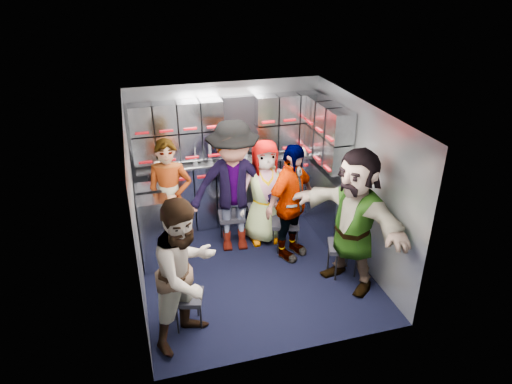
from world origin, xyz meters
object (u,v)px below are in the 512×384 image
object	(u,v)px
attendant_arc_b	(234,188)
attendant_standing	(170,199)
jump_seat_mid_right	(285,224)
attendant_arc_e	(354,220)
attendant_arc_c	(264,192)
attendant_arc_d	(291,203)
jump_seat_near_left	(187,299)
jump_seat_mid_left	(232,217)
jump_seat_center	(260,210)
attendant_arc_a	(186,273)
jump_seat_near_right	(343,248)

from	to	relation	value
attendant_arc_b	attendant_standing	bearing A→B (deg)	179.36
jump_seat_mid_right	attendant_arc_e	world-z (taller)	attendant_arc_e
attendant_arc_c	attendant_arc_d	world-z (taller)	attendant_arc_d
jump_seat_near_left	jump_seat_mid_left	distance (m)	1.76
jump_seat_near_left	jump_seat_center	size ratio (longest dim) A/B	0.98
attendant_standing	attendant_arc_b	world-z (taller)	attendant_arc_b
jump_seat_mid_right	attendant_arc_d	world-z (taller)	attendant_arc_d
attendant_arc_a	jump_seat_mid_right	bearing A→B (deg)	2.99
jump_seat_near_left	attendant_arc_a	distance (m)	0.50
jump_seat_near_left	jump_seat_near_right	bearing A→B (deg)	11.32
attendant_arc_b	attendant_arc_a	bearing A→B (deg)	-111.94
jump_seat_mid_left	jump_seat_near_left	bearing A→B (deg)	-118.70
attendant_arc_a	attendant_arc_e	distance (m)	2.06
jump_seat_mid_right	jump_seat_near_right	bearing A→B (deg)	-55.81
jump_seat_mid_right	jump_seat_center	bearing A→B (deg)	113.72
attendant_arc_b	jump_seat_mid_left	bearing A→B (deg)	96.76
jump_seat_mid_right	attendant_arc_c	size ratio (longest dim) A/B	0.30
jump_seat_mid_right	attendant_arc_b	distance (m)	0.88
jump_seat_near_left	attendant_standing	bearing A→B (deg)	89.25
attendant_arc_c	jump_seat_center	bearing A→B (deg)	90.71
attendant_arc_b	attendant_arc_e	bearing A→B (deg)	-37.45
jump_seat_center	attendant_standing	xyz separation A→B (m)	(-1.28, -0.17, 0.44)
attendant_standing	attendant_arc_b	size ratio (longest dim) A/B	0.88
jump_seat_center	attendant_arc_a	world-z (taller)	attendant_arc_a
jump_seat_mid_left	jump_seat_near_right	bearing A→B (deg)	-44.21
jump_seat_center	attendant_arc_c	xyz separation A→B (m)	(0.00, -0.18, 0.38)
attendant_arc_b	attendant_arc_d	bearing A→B (deg)	-23.73
jump_seat_near_left	attendant_arc_d	distance (m)	1.85
jump_seat_near_left	attendant_arc_a	size ratio (longest dim) A/B	0.25
attendant_arc_c	attendant_standing	bearing A→B (deg)	-179.93
jump_seat_near_left	attendant_standing	size ratio (longest dim) A/B	0.25
attendant_standing	attendant_arc_d	xyz separation A→B (m)	(1.49, -0.50, -0.01)
jump_seat_mid_left	jump_seat_mid_right	world-z (taller)	jump_seat_mid_right
jump_seat_near_right	jump_seat_center	bearing A→B (deg)	120.35
attendant_arc_d	jump_seat_near_right	bearing A→B (deg)	-81.49
jump_seat_center	attendant_standing	distance (m)	1.36
jump_seat_near_left	attendant_arc_b	size ratio (longest dim) A/B	0.22
jump_seat_near_left	attendant_arc_b	bearing A→B (deg)	58.21
jump_seat_center	attendant_arc_b	distance (m)	0.76
attendant_arc_c	attendant_arc_d	size ratio (longest dim) A/B	0.94
attendant_arc_c	jump_seat_mid_right	bearing A→B (deg)	-54.29
attendant_arc_a	attendant_arc_c	xyz separation A→B (m)	(1.30, 1.64, -0.07)
attendant_arc_d	jump_seat_mid_left	bearing A→B (deg)	106.02
attendant_arc_c	jump_seat_mid_left	bearing A→B (deg)	169.79
jump_seat_near_left	attendant_arc_e	distance (m)	2.10
jump_seat_near_right	attendant_arc_c	size ratio (longest dim) A/B	0.30
attendant_standing	attendant_arc_e	xyz separation A→B (m)	(2.00, -1.25, 0.07)
attendant_arc_a	attendant_arc_c	distance (m)	2.09
jump_seat_mid_left	attendant_arc_c	distance (m)	0.60
attendant_arc_a	attendant_standing	bearing A→B (deg)	50.83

